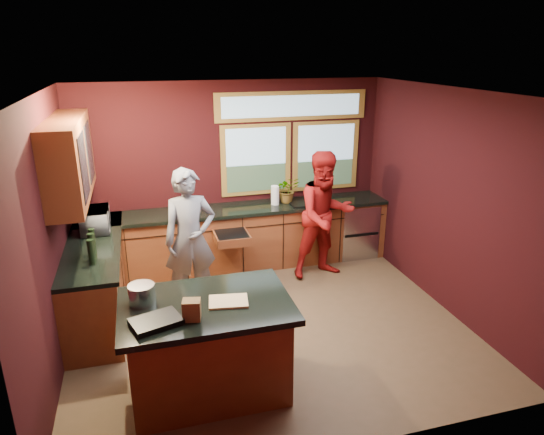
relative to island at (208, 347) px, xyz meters
name	(u,v)px	position (x,y,z in m)	size (l,w,h in m)	color
floor	(269,324)	(0.86, 0.96, -0.48)	(4.50, 4.50, 0.00)	brown
room_shell	(209,175)	(0.26, 1.29, 1.32)	(4.52, 4.02, 2.71)	black
back_counter	(252,236)	(1.05, 2.66, -0.01)	(4.50, 0.64, 0.93)	maroon
left_counter	(97,278)	(-1.09, 1.81, -0.01)	(0.64, 2.30, 0.93)	maroon
island	(208,347)	(0.00, 0.00, 0.00)	(1.55, 1.05, 0.95)	maroon
person_grey	(190,239)	(0.05, 1.71, 0.41)	(0.65, 0.43, 1.78)	slate
person_red	(325,215)	(1.97, 2.05, 0.43)	(0.88, 0.69, 1.82)	maroon
microwave	(95,220)	(-1.06, 2.23, 0.59)	(0.51, 0.35, 0.29)	#999999
potted_plant	(287,190)	(1.62, 2.71, 0.65)	(0.35, 0.30, 0.39)	#999999
paper_towel	(275,195)	(1.42, 2.66, 0.59)	(0.12, 0.12, 0.28)	white
cutting_board	(228,301)	(0.20, -0.05, 0.48)	(0.35, 0.25, 0.02)	tan
stock_pot	(142,294)	(-0.55, 0.15, 0.56)	(0.24, 0.24, 0.18)	silver
paper_bag	(192,310)	(-0.15, -0.25, 0.56)	(0.15, 0.12, 0.18)	brown
black_tray	(156,322)	(-0.45, -0.25, 0.49)	(0.40, 0.28, 0.05)	black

